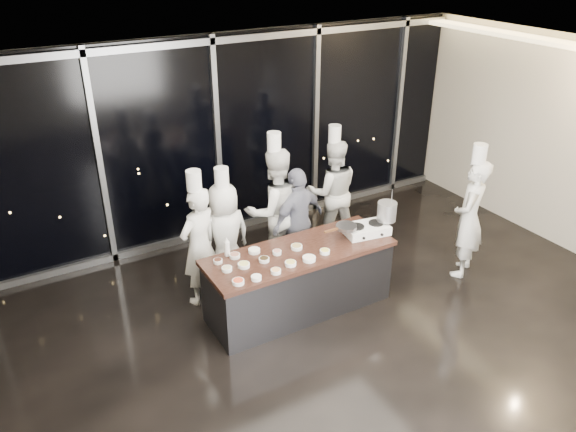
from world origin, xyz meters
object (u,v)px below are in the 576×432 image
at_px(chef_side, 469,218).
at_px(stock_pot, 387,211).
at_px(chef_right, 332,191).
at_px(chef_center, 275,210).
at_px(frying_pan, 346,227).
at_px(chef_far_left, 199,245).
at_px(guest, 298,221).
at_px(demo_counter, 299,280).
at_px(chef_left, 225,235).
at_px(stove, 366,229).

bearing_deg(chef_side, stock_pot, -46.66).
relative_size(stock_pot, chef_right, 0.13).
relative_size(stock_pot, chef_center, 0.12).
bearing_deg(frying_pan, chef_far_left, 161.64).
xyz_separation_m(chef_far_left, guest, (1.51, 0.01, -0.04)).
bearing_deg(chef_right, demo_counter, 65.02).
height_order(demo_counter, chef_center, chef_center).
relative_size(chef_left, chef_side, 0.90).
height_order(guest, chef_right, chef_right).
distance_m(stove, stock_pot, 0.36).
height_order(chef_far_left, chef_center, chef_center).
bearing_deg(stock_pot, chef_far_left, 157.97).
height_order(demo_counter, frying_pan, frying_pan).
distance_m(guest, chef_right, 1.06).
relative_size(frying_pan, guest, 0.31).
xyz_separation_m(chef_left, guest, (1.07, -0.16, 0.02)).
xyz_separation_m(chef_far_left, chef_right, (2.43, 0.51, 0.01)).
relative_size(stove, stock_pot, 2.45).
bearing_deg(chef_center, chef_far_left, 14.04).
bearing_deg(guest, stove, 103.95).
relative_size(stock_pot, chef_left, 0.14).
bearing_deg(chef_right, chef_side, 143.78).
bearing_deg(chef_center, stove, 125.97).
bearing_deg(demo_counter, guest, 60.35).
distance_m(chef_far_left, chef_side, 3.78).
relative_size(frying_pan, chef_left, 0.28).
distance_m(stock_pot, chef_right, 1.49).
bearing_deg(chef_far_left, chef_center, 167.96).
distance_m(chef_center, chef_side, 2.75).
xyz_separation_m(frying_pan, chef_center, (-0.44, 1.12, -0.12)).
bearing_deg(chef_left, chef_side, 150.45).
relative_size(guest, chef_right, 0.83).
distance_m(stove, chef_right, 1.48).
bearing_deg(demo_counter, chef_center, 77.41).
xyz_separation_m(frying_pan, guest, (-0.20, 0.87, -0.26)).
relative_size(stove, chef_far_left, 0.33).
relative_size(chef_left, chef_right, 0.92).
bearing_deg(frying_pan, stove, 1.74).
bearing_deg(chef_right, stove, 94.71).
xyz_separation_m(frying_pan, stock_pot, (0.61, -0.07, 0.10)).
bearing_deg(chef_side, chef_left, -57.01).
distance_m(frying_pan, guest, 0.93).
bearing_deg(demo_counter, chef_right, 43.91).
bearing_deg(demo_counter, chef_left, 119.62).
xyz_separation_m(stove, chef_right, (0.42, 1.42, -0.10)).
relative_size(chef_far_left, chef_side, 0.95).
distance_m(stock_pot, chef_center, 1.61).
relative_size(chef_far_left, chef_right, 0.98).
relative_size(stove, chef_right, 0.32).
bearing_deg(chef_center, stock_pot, 134.41).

